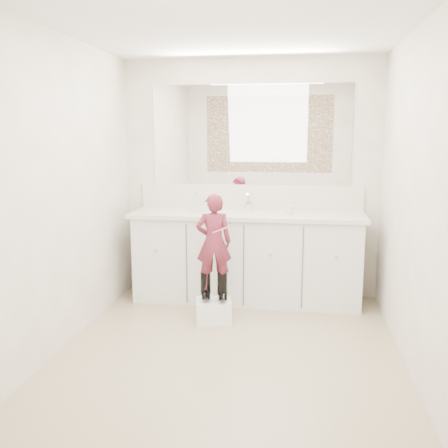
# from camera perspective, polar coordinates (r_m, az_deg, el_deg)

# --- Properties ---
(floor) EXTENTS (3.00, 3.00, 0.00)m
(floor) POSITION_cam_1_polar(r_m,az_deg,el_deg) (3.98, 0.62, -14.27)
(floor) COLOR #907C5E
(floor) RESTS_ON ground
(ceiling) EXTENTS (3.00, 3.00, 0.00)m
(ceiling) POSITION_cam_1_polar(r_m,az_deg,el_deg) (3.70, 0.70, 21.93)
(ceiling) COLOR white
(ceiling) RESTS_ON wall_back
(wall_back) EXTENTS (2.60, 0.00, 2.60)m
(wall_back) POSITION_cam_1_polar(r_m,az_deg,el_deg) (5.13, 3.00, 5.18)
(wall_back) COLOR #BFB6A3
(wall_back) RESTS_ON floor
(wall_front) EXTENTS (2.60, 0.00, 2.60)m
(wall_front) POSITION_cam_1_polar(r_m,az_deg,el_deg) (2.19, -4.83, -1.63)
(wall_front) COLOR #BFB6A3
(wall_front) RESTS_ON floor
(wall_left) EXTENTS (0.00, 3.00, 3.00)m
(wall_left) POSITION_cam_1_polar(r_m,az_deg,el_deg) (4.04, -17.96, 3.34)
(wall_left) COLOR #BFB6A3
(wall_left) RESTS_ON floor
(wall_right) EXTENTS (0.00, 3.00, 3.00)m
(wall_right) POSITION_cam_1_polar(r_m,az_deg,el_deg) (3.70, 21.04, 2.57)
(wall_right) COLOR #BFB6A3
(wall_right) RESTS_ON floor
(vanity_cabinet) EXTENTS (2.20, 0.55, 0.85)m
(vanity_cabinet) POSITION_cam_1_polar(r_m,az_deg,el_deg) (4.99, 2.61, -4.00)
(vanity_cabinet) COLOR silver
(vanity_cabinet) RESTS_ON floor
(countertop) EXTENTS (2.28, 0.58, 0.04)m
(countertop) POSITION_cam_1_polar(r_m,az_deg,el_deg) (4.88, 2.63, 1.03)
(countertop) COLOR beige
(countertop) RESTS_ON vanity_cabinet
(backsplash) EXTENTS (2.28, 0.03, 0.25)m
(backsplash) POSITION_cam_1_polar(r_m,az_deg,el_deg) (5.13, 2.97, 3.11)
(backsplash) COLOR beige
(backsplash) RESTS_ON countertop
(mirror) EXTENTS (2.00, 0.02, 1.00)m
(mirror) POSITION_cam_1_polar(r_m,az_deg,el_deg) (5.10, 3.04, 10.10)
(mirror) COLOR white
(mirror) RESTS_ON wall_back
(dot_panel) EXTENTS (2.00, 0.01, 1.20)m
(dot_panel) POSITION_cam_1_polar(r_m,az_deg,el_deg) (2.16, -4.95, 10.22)
(dot_panel) COLOR #472819
(dot_panel) RESTS_ON wall_front
(faucet) EXTENTS (0.08, 0.08, 0.10)m
(faucet) POSITION_cam_1_polar(r_m,az_deg,el_deg) (5.04, 2.84, 2.11)
(faucet) COLOR silver
(faucet) RESTS_ON countertop
(cup) EXTENTS (0.12, 0.12, 0.09)m
(cup) POSITION_cam_1_polar(r_m,az_deg,el_deg) (4.85, 7.51, 1.65)
(cup) COLOR beige
(cup) RESTS_ON countertop
(soap_bottle) EXTENTS (0.10, 0.11, 0.20)m
(soap_bottle) POSITION_cam_1_polar(r_m,az_deg,el_deg) (4.93, -3.20, 2.55)
(soap_bottle) COLOR beige
(soap_bottle) RESTS_ON countertop
(step_stool) EXTENTS (0.35, 0.31, 0.20)m
(step_stool) POSITION_cam_1_polar(r_m,az_deg,el_deg) (4.51, -1.20, -9.88)
(step_stool) COLOR white
(step_stool) RESTS_ON floor
(boot_left) EXTENTS (0.13, 0.19, 0.26)m
(boot_left) POSITION_cam_1_polar(r_m,az_deg,el_deg) (4.47, -2.12, -7.02)
(boot_left) COLOR black
(boot_left) RESTS_ON step_stool
(boot_right) EXTENTS (0.13, 0.19, 0.26)m
(boot_right) POSITION_cam_1_polar(r_m,az_deg,el_deg) (4.45, -0.20, -7.11)
(boot_right) COLOR black
(boot_right) RESTS_ON step_stool
(toddler) EXTENTS (0.35, 0.26, 0.85)m
(toddler) POSITION_cam_1_polar(r_m,az_deg,el_deg) (4.36, -1.18, -2.07)
(toddler) COLOR #A63353
(toddler) RESTS_ON step_stool
(toothbrush) EXTENTS (0.14, 0.04, 0.06)m
(toothbrush) POSITION_cam_1_polar(r_m,az_deg,el_deg) (4.24, -0.44, -0.69)
(toothbrush) COLOR pink
(toothbrush) RESTS_ON toddler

